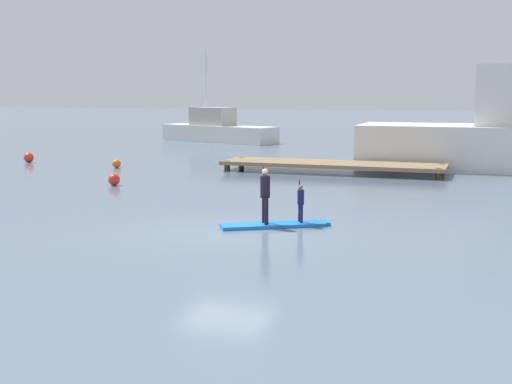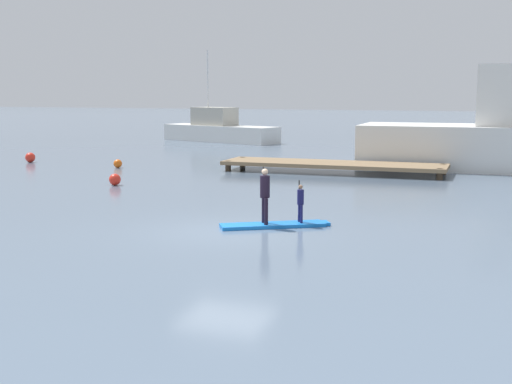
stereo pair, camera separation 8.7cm
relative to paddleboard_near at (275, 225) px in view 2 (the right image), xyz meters
name	(u,v)px [view 2 (the right image)]	position (x,y,z in m)	size (l,w,h in m)	color
ground_plane	(226,232)	(-1.07, -1.13, -0.05)	(240.00, 240.00, 0.00)	slate
paddleboard_near	(275,225)	(0.00, 0.00, 0.00)	(3.00, 2.10, 0.10)	blue
paddler_adult	(265,192)	(-0.26, -0.15, 0.95)	(0.38, 0.45, 1.61)	black
paddler_child_solo	(300,201)	(0.63, 0.39, 0.66)	(0.26, 0.35, 1.20)	#19194C
fishing_boat_white_large	(507,136)	(6.36, 17.05, 1.63)	(13.67, 4.23, 14.07)	silver
motor_boat_small_navy	(219,129)	(-14.23, 30.25, 0.86)	(10.12, 5.52, 6.93)	silver
floating_dock	(333,164)	(-1.37, 13.29, 0.34)	(10.53, 2.59, 0.49)	#846B4C
mooring_buoy_near	(118,164)	(-12.08, 11.70, 0.16)	(0.43, 0.43, 0.43)	orange
mooring_buoy_mid	(30,157)	(-17.96, 12.48, 0.22)	(0.53, 0.53, 0.53)	red
mooring_buoy_far	(115,180)	(-8.83, 6.02, 0.19)	(0.48, 0.48, 0.48)	red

